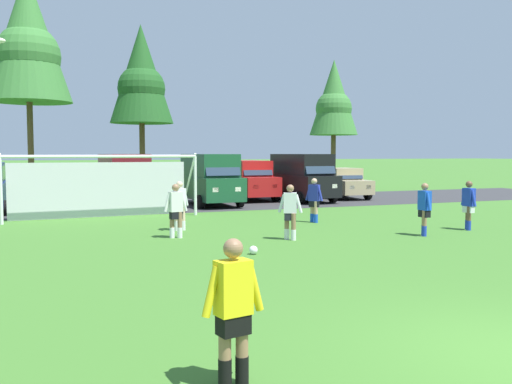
{
  "coord_description": "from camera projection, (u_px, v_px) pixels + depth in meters",
  "views": [
    {
      "loc": [
        -5.7,
        -5.06,
        2.56
      ],
      "look_at": [
        0.36,
        10.55,
        1.38
      ],
      "focal_mm": 38.74,
      "sensor_mm": 36.0,
      "label": 1
    }
  ],
  "objects": [
    {
      "name": "player_winger_left",
      "position": [
        176.0,
        211.0,
        16.64
      ],
      "size": [
        0.75,
        0.31,
        1.64
      ],
      "color": "#936B4C",
      "rests_on": "ground"
    },
    {
      "name": "player_winger_right",
      "position": [
        180.0,
        206.0,
        18.26
      ],
      "size": [
        0.7,
        0.42,
        1.64
      ],
      "color": "beige",
      "rests_on": "ground"
    },
    {
      "name": "tree_mid_left",
      "position": [
        28.0,
        41.0,
        33.65
      ],
      "size": [
        5.14,
        5.14,
        13.7
      ],
      "color": "brown",
      "rests_on": "ground"
    },
    {
      "name": "parked_car_slot_left",
      "position": [
        59.0,
        190.0,
        25.61
      ],
      "size": [
        2.1,
        4.23,
        1.72
      ],
      "color": "#B2B2BC",
      "rests_on": "ground"
    },
    {
      "name": "parked_car_slot_center",
      "position": [
        210.0,
        178.0,
        27.22
      ],
      "size": [
        2.3,
        4.85,
        2.52
      ],
      "color": "#194C2D",
      "rests_on": "ground"
    },
    {
      "name": "parking_lot_strip",
      "position": [
        165.0,
        204.0,
        27.57
      ],
      "size": [
        52.0,
        8.4,
        0.01
      ],
      "primitive_type": "cube",
      "color": "#333335",
      "rests_on": "ground"
    },
    {
      "name": "tree_mid_right",
      "position": [
        334.0,
        100.0,
        40.3
      ],
      "size": [
        3.51,
        3.51,
        9.37
      ],
      "color": "brown",
      "rests_on": "ground"
    },
    {
      "name": "parked_car_slot_center_left",
      "position": [
        124.0,
        178.0,
        27.03
      ],
      "size": [
        2.42,
        4.91,
        2.52
      ],
      "color": "maroon",
      "rests_on": "ground"
    },
    {
      "name": "parked_car_slot_center_right",
      "position": [
        249.0,
        180.0,
        30.28
      ],
      "size": [
        2.18,
        4.62,
        2.16
      ],
      "color": "red",
      "rests_on": "ground"
    },
    {
      "name": "ground_plane",
      "position": [
        205.0,
        221.0,
        20.89
      ],
      "size": [
        400.0,
        400.0,
        0.0
      ],
      "primitive_type": "plane",
      "color": "#3D7028"
    },
    {
      "name": "player_trailing_back",
      "position": [
        424.0,
        209.0,
        17.11
      ],
      "size": [
        0.29,
        0.73,
        1.64
      ],
      "color": "#936B4C",
      "rests_on": "ground"
    },
    {
      "name": "player_striker_near",
      "position": [
        314.0,
        200.0,
        20.4
      ],
      "size": [
        0.48,
        0.67,
        1.64
      ],
      "color": "tan",
      "rests_on": "ground"
    },
    {
      "name": "parked_car_slot_far_right",
      "position": [
        342.0,
        183.0,
        31.48
      ],
      "size": [
        2.23,
        4.3,
        1.72
      ],
      "color": "tan",
      "rests_on": "ground"
    },
    {
      "name": "parked_car_slot_right",
      "position": [
        302.0,
        176.0,
        29.6
      ],
      "size": [
        2.31,
        4.86,
        2.52
      ],
      "color": "black",
      "rests_on": "ground"
    },
    {
      "name": "player_defender_far",
      "position": [
        469.0,
        205.0,
        18.41
      ],
      "size": [
        0.29,
        0.74,
        1.64
      ],
      "color": "brown",
      "rests_on": "ground"
    },
    {
      "name": "soccer_ball",
      "position": [
        253.0,
        250.0,
        13.98
      ],
      "size": [
        0.22,
        0.22,
        0.22
      ],
      "color": "white",
      "rests_on": "ground"
    },
    {
      "name": "referee",
      "position": [
        233.0,
        312.0,
        6.02
      ],
      "size": [
        0.75,
        0.31,
        1.64
      ],
      "color": "#936B4C",
      "rests_on": "ground"
    },
    {
      "name": "player_midfield_center",
      "position": [
        290.0,
        212.0,
        16.29
      ],
      "size": [
        0.66,
        0.47,
        1.64
      ],
      "color": "#936B4C",
      "rests_on": "ground"
    },
    {
      "name": "tree_center_back",
      "position": [
        141.0,
        77.0,
        35.4
      ],
      "size": [
        4.05,
        4.05,
        10.79
      ],
      "color": "brown",
      "rests_on": "ground"
    },
    {
      "name": "soccer_goal",
      "position": [
        102.0,
        185.0,
        22.0
      ],
      "size": [
        7.53,
        2.41,
        2.57
      ],
      "color": "white",
      "rests_on": "ground"
    }
  ]
}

